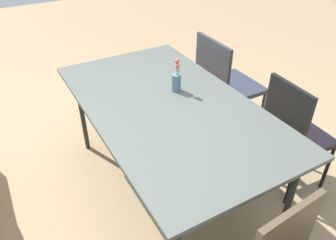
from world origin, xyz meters
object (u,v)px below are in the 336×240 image
(dining_table, at_px, (168,109))
(chair_near_left, at_px, (293,131))
(flower_vase, at_px, (176,80))
(chair_near_right, at_px, (224,81))

(dining_table, xyz_separation_m, chair_near_left, (-0.40, -0.81, -0.22))
(dining_table, height_order, flower_vase, flower_vase)
(flower_vase, bearing_deg, chair_near_right, -66.96)
(chair_near_left, bearing_deg, flower_vase, -124.47)
(dining_table, bearing_deg, chair_near_left, -116.30)
(dining_table, xyz_separation_m, flower_vase, (0.12, -0.14, 0.13))
(dining_table, distance_m, chair_near_right, 0.92)
(dining_table, relative_size, chair_near_left, 1.96)
(dining_table, distance_m, flower_vase, 0.23)
(chair_near_left, bearing_deg, chair_near_right, -175.99)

